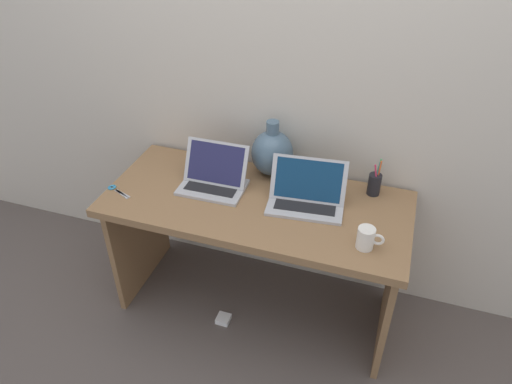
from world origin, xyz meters
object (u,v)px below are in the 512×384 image
laptop_right (307,193)px  pen_cup (375,184)px  laptop_left (214,176)px  scissors (116,190)px  green_vase (272,152)px  coffee_mug (366,238)px  power_brick (223,319)px

laptop_right → pen_cup: size_ratio=1.92×
laptop_left → scissors: size_ratio=2.21×
scissors → green_vase: bearing=30.0°
laptop_left → coffee_mug: (0.76, -0.22, -0.01)m
pen_cup → laptop_left: bearing=-166.7°
laptop_right → green_vase: 0.31m
laptop_right → power_brick: bearing=-147.4°
coffee_mug → power_brick: 0.99m
pen_cup → scissors: pen_cup is taller
coffee_mug → pen_cup: size_ratio=0.59×
green_vase → coffee_mug: (0.53, -0.42, -0.07)m
laptop_left → coffee_mug: 0.79m
green_vase → power_brick: green_vase is taller
coffee_mug → scissors: coffee_mug is taller
laptop_left → green_vase: (0.23, 0.20, 0.06)m
laptop_left → power_brick: laptop_left is taller
coffee_mug → power_brick: coffee_mug is taller
laptop_right → green_vase: size_ratio=1.27×
scissors → laptop_left: bearing=23.1°
coffee_mug → scissors: size_ratio=0.79×
laptop_right → green_vase: (-0.23, 0.20, 0.06)m
coffee_mug → scissors: 1.20m
laptop_right → coffee_mug: laptop_right is taller
power_brick → pen_cup: bearing=32.2°
laptop_left → coffee_mug: bearing=-16.0°
laptop_left → scissors: 0.48m
green_vase → coffee_mug: 0.68m
green_vase → pen_cup: green_vase is taller
power_brick → laptop_right: bearing=32.6°
coffee_mug → pen_cup: (-0.02, 0.39, 0.01)m
scissors → power_brick: size_ratio=2.04×
laptop_left → power_brick: size_ratio=4.51×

